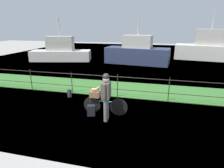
{
  "coord_description": "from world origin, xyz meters",
  "views": [
    {
      "loc": [
        1.73,
        -5.9,
        3.18
      ],
      "look_at": [
        -0.03,
        1.25,
        0.9
      ],
      "focal_mm": 30.56,
      "sensor_mm": 36.0,
      "label": 1
    }
  ],
  "objects_px": {
    "cyclist_person": "(106,93)",
    "moored_boat_far": "(209,49)",
    "bicycle_main": "(105,105)",
    "terrier_dog": "(95,89)",
    "moored_boat_near": "(137,53)",
    "backpack_on_paving": "(91,110)",
    "moored_boat_mid": "(61,52)",
    "wooden_crate": "(95,94)",
    "mooring_bollard": "(69,93)"
  },
  "relations": [
    {
      "from": "terrier_dog",
      "to": "cyclist_person",
      "type": "relative_size",
      "value": 0.19
    },
    {
      "from": "terrier_dog",
      "to": "moored_boat_near",
      "type": "relative_size",
      "value": 0.06
    },
    {
      "from": "backpack_on_paving",
      "to": "moored_boat_mid",
      "type": "bearing_deg",
      "value": 108.54
    },
    {
      "from": "bicycle_main",
      "to": "mooring_bollard",
      "type": "height_order",
      "value": "bicycle_main"
    },
    {
      "from": "wooden_crate",
      "to": "backpack_on_paving",
      "type": "distance_m",
      "value": 0.61
    },
    {
      "from": "cyclist_person",
      "to": "backpack_on_paving",
      "type": "relative_size",
      "value": 4.21
    },
    {
      "from": "wooden_crate",
      "to": "mooring_bollard",
      "type": "bearing_deg",
      "value": 141.92
    },
    {
      "from": "mooring_bollard",
      "to": "moored_boat_mid",
      "type": "distance_m",
      "value": 9.86
    },
    {
      "from": "bicycle_main",
      "to": "wooden_crate",
      "type": "distance_m",
      "value": 0.56
    },
    {
      "from": "terrier_dog",
      "to": "moored_boat_far",
      "type": "relative_size",
      "value": 0.05
    },
    {
      "from": "terrier_dog",
      "to": "mooring_bollard",
      "type": "distance_m",
      "value": 2.32
    },
    {
      "from": "bicycle_main",
      "to": "moored_boat_far",
      "type": "xyz_separation_m",
      "value": [
        6.42,
        13.7,
        0.7
      ]
    },
    {
      "from": "cyclist_person",
      "to": "terrier_dog",
      "type": "bearing_deg",
      "value": 140.37
    },
    {
      "from": "cyclist_person",
      "to": "moored_boat_far",
      "type": "bearing_deg",
      "value": 66.22
    },
    {
      "from": "bicycle_main",
      "to": "wooden_crate",
      "type": "xyz_separation_m",
      "value": [
        -0.37,
        -0.01,
        0.42
      ]
    },
    {
      "from": "bicycle_main",
      "to": "moored_boat_near",
      "type": "height_order",
      "value": "moored_boat_near"
    },
    {
      "from": "cyclist_person",
      "to": "moored_boat_far",
      "type": "distance_m",
      "value": 15.46
    },
    {
      "from": "cyclist_person",
      "to": "backpack_on_paving",
      "type": "bearing_deg",
      "value": 162.62
    },
    {
      "from": "cyclist_person",
      "to": "moored_boat_near",
      "type": "xyz_separation_m",
      "value": [
        -0.18,
        10.53,
        -0.1
      ]
    },
    {
      "from": "bicycle_main",
      "to": "moored_boat_near",
      "type": "bearing_deg",
      "value": 89.98
    },
    {
      "from": "backpack_on_paving",
      "to": "moored_boat_near",
      "type": "height_order",
      "value": "moored_boat_near"
    },
    {
      "from": "moored_boat_near",
      "to": "moored_boat_far",
      "type": "xyz_separation_m",
      "value": [
        6.41,
        3.62,
        0.13
      ]
    },
    {
      "from": "bicycle_main",
      "to": "moored_boat_far",
      "type": "bearing_deg",
      "value": 64.91
    },
    {
      "from": "cyclist_person",
      "to": "mooring_bollard",
      "type": "distance_m",
      "value": 2.98
    },
    {
      "from": "mooring_bollard",
      "to": "moored_boat_mid",
      "type": "xyz_separation_m",
      "value": [
        -4.95,
        8.5,
        0.62
      ]
    },
    {
      "from": "bicycle_main",
      "to": "wooden_crate",
      "type": "height_order",
      "value": "wooden_crate"
    },
    {
      "from": "moored_boat_mid",
      "to": "mooring_bollard",
      "type": "bearing_deg",
      "value": -59.77
    },
    {
      "from": "cyclist_person",
      "to": "wooden_crate",
      "type": "bearing_deg",
      "value": 141.71
    },
    {
      "from": "wooden_crate",
      "to": "backpack_on_paving",
      "type": "xyz_separation_m",
      "value": [
        -0.08,
        -0.24,
        -0.56
      ]
    },
    {
      "from": "moored_boat_far",
      "to": "mooring_bollard",
      "type": "bearing_deg",
      "value": -124.45
    },
    {
      "from": "moored_boat_far",
      "to": "cyclist_person",
      "type": "bearing_deg",
      "value": -113.78
    },
    {
      "from": "backpack_on_paving",
      "to": "moored_boat_near",
      "type": "bearing_deg",
      "value": 72.89
    },
    {
      "from": "terrier_dog",
      "to": "wooden_crate",
      "type": "bearing_deg",
      "value": -178.36
    },
    {
      "from": "bicycle_main",
      "to": "moored_boat_near",
      "type": "xyz_separation_m",
      "value": [
        0.0,
        10.08,
        0.56
      ]
    },
    {
      "from": "cyclist_person",
      "to": "moored_boat_far",
      "type": "relative_size",
      "value": 0.27
    },
    {
      "from": "moored_boat_near",
      "to": "wooden_crate",
      "type": "bearing_deg",
      "value": -92.11
    },
    {
      "from": "wooden_crate",
      "to": "cyclist_person",
      "type": "relative_size",
      "value": 0.22
    },
    {
      "from": "bicycle_main",
      "to": "terrier_dog",
      "type": "relative_size",
      "value": 5.23
    },
    {
      "from": "wooden_crate",
      "to": "moored_boat_near",
      "type": "bearing_deg",
      "value": 87.89
    },
    {
      "from": "terrier_dog",
      "to": "moored_boat_mid",
      "type": "bearing_deg",
      "value": 124.2
    },
    {
      "from": "bicycle_main",
      "to": "terrier_dog",
      "type": "xyz_separation_m",
      "value": [
        -0.34,
        -0.01,
        0.61
      ]
    },
    {
      "from": "wooden_crate",
      "to": "terrier_dog",
      "type": "xyz_separation_m",
      "value": [
        0.02,
        0.0,
        0.19
      ]
    },
    {
      "from": "terrier_dog",
      "to": "cyclist_person",
      "type": "bearing_deg",
      "value": -39.63
    },
    {
      "from": "terrier_dog",
      "to": "moored_boat_far",
      "type": "height_order",
      "value": "moored_boat_far"
    },
    {
      "from": "terrier_dog",
      "to": "cyclist_person",
      "type": "distance_m",
      "value": 0.68
    },
    {
      "from": "bicycle_main",
      "to": "backpack_on_paving",
      "type": "distance_m",
      "value": 0.53
    },
    {
      "from": "mooring_bollard",
      "to": "moored_boat_near",
      "type": "distance_m",
      "value": 9.03
    },
    {
      "from": "moored_boat_near",
      "to": "moored_boat_far",
      "type": "relative_size",
      "value": 0.87
    },
    {
      "from": "moored_boat_far",
      "to": "moored_boat_near",
      "type": "bearing_deg",
      "value": -150.56
    },
    {
      "from": "wooden_crate",
      "to": "moored_boat_near",
      "type": "xyz_separation_m",
      "value": [
        0.37,
        10.1,
        0.15
      ]
    }
  ]
}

